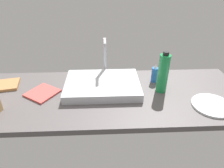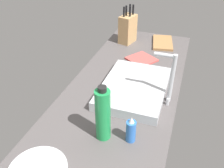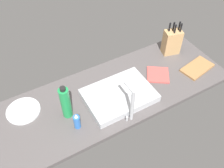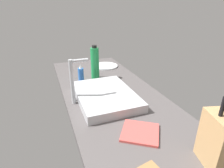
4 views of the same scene
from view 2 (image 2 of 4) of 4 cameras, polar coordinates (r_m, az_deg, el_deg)
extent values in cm
cube|color=#514C4C|center=(141.62, 2.32, -2.10)|extent=(181.93, 63.57, 3.50)
cube|color=#B7BABF|center=(138.60, 5.26, -0.88)|extent=(48.70, 34.94, 5.40)
cylinder|color=#B7BABF|center=(128.39, 13.85, 1.11)|extent=(2.40, 2.40, 28.02)
cylinder|color=#B7BABF|center=(122.34, 12.28, 6.66)|extent=(2.00, 10.33, 2.00)
cylinder|color=#B7BABF|center=(132.31, 12.96, -4.04)|extent=(1.60, 1.60, 4.00)
cube|color=tan|center=(195.52, 3.71, 12.73)|extent=(15.97, 12.53, 21.59)
cylinder|color=black|center=(195.00, 4.25, 17.17)|extent=(1.72, 1.72, 7.47)
cylinder|color=black|center=(193.81, 5.00, 17.03)|extent=(1.72, 1.72, 7.47)
cylinder|color=black|center=(191.23, 3.37, 16.86)|extent=(1.72, 1.72, 7.47)
cylinder|color=black|center=(189.35, 4.27, 16.65)|extent=(1.72, 1.72, 7.47)
cylinder|color=black|center=(188.30, 2.83, 16.60)|extent=(1.72, 1.72, 7.47)
cube|color=#9E7042|center=(200.19, 11.82, 9.52)|extent=(29.24, 19.70, 1.80)
cylinder|color=blue|center=(108.27, 4.46, -11.02)|extent=(4.46, 4.46, 10.59)
cone|color=silver|center=(103.65, 4.62, -8.40)|extent=(2.45, 2.45, 2.80)
cylinder|color=#1E8E47|center=(104.71, -2.15, -7.33)|extent=(6.73, 6.73, 25.18)
cylinder|color=black|center=(96.21, -2.32, -1.20)|extent=(3.70, 3.70, 2.20)
cube|color=#CC4C47|center=(172.83, 6.96, 5.80)|extent=(23.75, 23.84, 1.20)
camera|label=1|loc=(1.76, -36.36, 25.14)|focal=32.00mm
camera|label=3|loc=(1.06, 99.26, 34.82)|focal=39.94mm
camera|label=4|loc=(2.15, 23.64, 25.25)|focal=30.10mm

